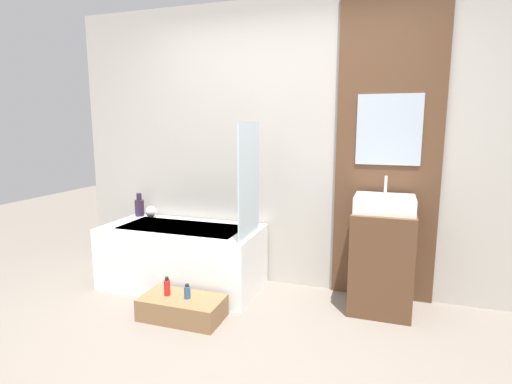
{
  "coord_description": "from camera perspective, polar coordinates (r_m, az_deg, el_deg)",
  "views": [
    {
      "loc": [
        0.95,
        -1.99,
        1.51
      ],
      "look_at": [
        0.04,
        0.7,
        1.02
      ],
      "focal_mm": 28.0,
      "sensor_mm": 36.0,
      "label": 1
    }
  ],
  "objects": [
    {
      "name": "ground_plane",
      "position": [
        2.67,
        -6.19,
        -24.8
      ],
      "size": [
        12.0,
        12.0,
        0.0
      ],
      "primitive_type": "plane",
      "color": "slate"
    },
    {
      "name": "wall_tiled_back",
      "position": [
        3.7,
        3.8,
        6.43
      ],
      "size": [
        4.2,
        0.06,
        2.6
      ],
      "primitive_type": "cube",
      "color": "#B7B2A8",
      "rests_on": "ground_plane"
    },
    {
      "name": "wall_wood_accent",
      "position": [
        3.52,
        18.31,
        5.94
      ],
      "size": [
        0.85,
        0.04,
        2.6
      ],
      "color": "brown",
      "rests_on": "ground_plane"
    },
    {
      "name": "bathtub",
      "position": [
        3.83,
        -10.46,
        -9.04
      ],
      "size": [
        1.45,
        0.71,
        0.57
      ],
      "color": "white",
      "rests_on": "ground_plane"
    },
    {
      "name": "glass_shower_screen",
      "position": [
        3.3,
        -1.01,
        1.65
      ],
      "size": [
        0.01,
        0.5,
        0.95
      ],
      "primitive_type": "cube",
      "color": "silver",
      "rests_on": "bathtub"
    },
    {
      "name": "wooden_step_bench",
      "position": [
        3.31,
        -10.49,
        -15.94
      ],
      "size": [
        0.65,
        0.34,
        0.17
      ],
      "primitive_type": "cube",
      "color": "olive",
      "rests_on": "ground_plane"
    },
    {
      "name": "vanity_cabinet",
      "position": [
        3.44,
        17.47,
        -9.39
      ],
      "size": [
        0.48,
        0.48,
        0.82
      ],
      "primitive_type": "cube",
      "color": "brown",
      "rests_on": "ground_plane"
    },
    {
      "name": "sink",
      "position": [
        3.32,
        17.88,
        -1.61
      ],
      "size": [
        0.46,
        0.37,
        0.27
      ],
      "color": "white",
      "rests_on": "vanity_cabinet"
    },
    {
      "name": "vase_tall_dark",
      "position": [
        4.27,
        -16.31,
        -2.03
      ],
      "size": [
        0.09,
        0.09,
        0.24
      ],
      "color": "#2D1E33",
      "rests_on": "bathtub"
    },
    {
      "name": "vase_round_light",
      "position": [
        4.19,
        -14.77,
        -2.73
      ],
      "size": [
        0.12,
        0.12,
        0.12
      ],
      "primitive_type": "sphere",
      "color": "silver",
      "rests_on": "bathtub"
    },
    {
      "name": "bottle_soap_primary",
      "position": [
        3.3,
        -12.58,
        -13.11
      ],
      "size": [
        0.05,
        0.05,
        0.15
      ],
      "color": "red",
      "rests_on": "wooden_step_bench"
    },
    {
      "name": "bottle_soap_secondary",
      "position": [
        3.23,
        -9.79,
        -13.88
      ],
      "size": [
        0.05,
        0.05,
        0.12
      ],
      "color": "#2D567A",
      "rests_on": "wooden_step_bench"
    }
  ]
}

